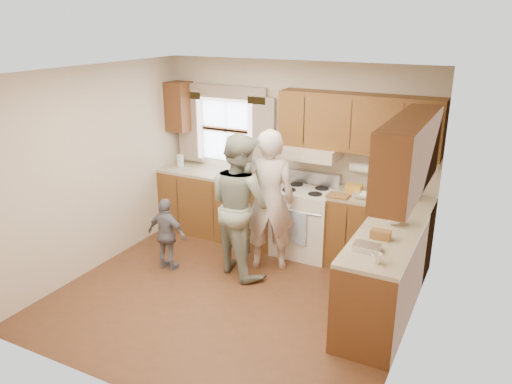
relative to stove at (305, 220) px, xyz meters
The scene contains 6 objects.
room 1.66m from the stove, 101.81° to the right, with size 3.80×3.80×3.80m.
kitchen_fixtures 0.61m from the stove, 48.77° to the right, with size 3.80×2.25×2.15m.
stove is the anchor object (origin of this frame).
woman_left 0.77m from the stove, 113.51° to the right, with size 0.65×0.43×1.79m, color beige.
woman_right 1.07m from the stove, 120.80° to the right, with size 0.85×0.66×1.75m, color #2B4537.
child 1.82m from the stove, 137.70° to the right, with size 0.55×0.23×0.94m, color slate.
Camera 1 is at (2.51, -4.33, 3.00)m, focal length 35.00 mm.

